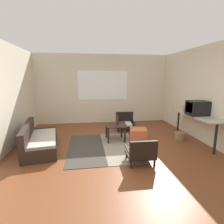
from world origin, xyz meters
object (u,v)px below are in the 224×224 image
at_px(couch, 39,141).
at_px(armchair_striped_foreground, 141,152).
at_px(coffee_table, 115,128).
at_px(glass_bottle, 117,120).
at_px(clay_vase, 186,108).
at_px(console_shelf, 195,117).
at_px(ottoman_orange, 138,135).
at_px(wicker_basket, 180,136).
at_px(armchair_by_window, 125,122).
at_px(crt_television, 198,108).

xyz_separation_m(couch, armchair_striped_foreground, (2.37, -1.19, 0.06)).
height_order(coffee_table, glass_bottle, glass_bottle).
relative_size(clay_vase, glass_bottle, 1.16).
bearing_deg(console_shelf, coffee_table, 169.03).
bearing_deg(ottoman_orange, armchair_striped_foreground, -104.21).
bearing_deg(ottoman_orange, console_shelf, -10.56).
height_order(armchair_striped_foreground, wicker_basket, armchair_striped_foreground).
xyz_separation_m(coffee_table, armchair_by_window, (0.53, 1.07, -0.10)).
bearing_deg(console_shelf, armchair_striped_foreground, -150.22).
height_order(ottoman_orange, clay_vase, clay_vase).
distance_m(ottoman_orange, crt_television, 1.79).
distance_m(coffee_table, wicker_basket, 1.95).
relative_size(armchair_by_window, armchair_striped_foreground, 1.14).
distance_m(couch, console_shelf, 4.30).
xyz_separation_m(couch, clay_vase, (4.27, 0.35, 0.71)).
bearing_deg(console_shelf, armchair_by_window, 138.29).
bearing_deg(wicker_basket, armchair_striped_foreground, -140.91).
bearing_deg(ottoman_orange, wicker_basket, -2.80).
bearing_deg(armchair_by_window, console_shelf, -41.71).
xyz_separation_m(armchair_by_window, clay_vase, (1.68, -1.04, 0.66)).
height_order(console_shelf, crt_television, crt_television).
bearing_deg(crt_television, couch, 177.44).
relative_size(armchair_by_window, console_shelf, 0.36).
xyz_separation_m(coffee_table, wicker_basket, (1.92, -0.20, -0.26)).
height_order(couch, console_shelf, console_shelf).
relative_size(armchair_striped_foreground, crt_television, 1.12).
height_order(console_shelf, clay_vase, clay_vase).
xyz_separation_m(ottoman_orange, wicker_basket, (1.27, -0.06, -0.08)).
bearing_deg(armchair_by_window, coffee_table, -116.36).
distance_m(armchair_striped_foreground, crt_television, 2.26).
bearing_deg(armchair_by_window, ottoman_orange, -84.16).
xyz_separation_m(couch, armchair_by_window, (2.60, 1.39, 0.05)).
height_order(coffee_table, armchair_striped_foreground, armchair_striped_foreground).
height_order(armchair_by_window, console_shelf, console_shelf).
relative_size(armchair_by_window, wicker_basket, 2.16).
distance_m(armchair_by_window, ottoman_orange, 1.21).
xyz_separation_m(armchair_striped_foreground, clay_vase, (1.90, 1.54, 0.65)).
bearing_deg(armchair_by_window, armchair_striped_foreground, -94.99).
relative_size(couch, armchair_by_window, 2.84).
height_order(coffee_table, clay_vase, clay_vase).
xyz_separation_m(crt_television, clay_vase, (0.00, 0.55, -0.08)).
relative_size(coffee_table, console_shelf, 0.30).
xyz_separation_m(armchair_by_window, armchair_striped_foreground, (-0.23, -2.58, 0.01)).
distance_m(coffee_table, ottoman_orange, 0.69).
relative_size(couch, wicker_basket, 6.14).
height_order(ottoman_orange, crt_television, crt_television).
relative_size(crt_television, clay_vase, 1.64).
bearing_deg(ottoman_orange, clay_vase, 6.05).
bearing_deg(wicker_basket, couch, -178.16).
distance_m(crt_television, wicker_basket, 0.99).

